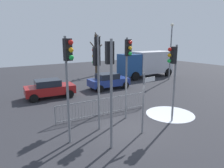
# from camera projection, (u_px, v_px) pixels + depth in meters

# --- Properties ---
(ground_plane) EXTENTS (60.00, 60.00, 0.00)m
(ground_plane) POSITION_uv_depth(u_px,v_px,m) (129.00, 129.00, 10.62)
(ground_plane) COLOR #2D2D33
(traffic_light_mid_right) EXTENTS (0.32, 0.57, 4.33)m
(traffic_light_mid_right) POSITION_uv_depth(u_px,v_px,m) (97.00, 69.00, 10.06)
(traffic_light_mid_right) COLOR slate
(traffic_light_mid_right) RESTS_ON ground
(traffic_light_rear_right) EXTENTS (0.35, 0.57, 4.63)m
(traffic_light_rear_right) POSITION_uv_depth(u_px,v_px,m) (110.00, 70.00, 8.21)
(traffic_light_rear_right) COLOR slate
(traffic_light_rear_right) RESTS_ON ground
(traffic_light_rear_left) EXTENTS (0.37, 0.55, 4.84)m
(traffic_light_rear_left) POSITION_uv_depth(u_px,v_px,m) (98.00, 58.00, 12.03)
(traffic_light_rear_left) COLOR slate
(traffic_light_rear_left) RESTS_ON ground
(traffic_light_foreground_left) EXTENTS (0.36, 0.56, 4.74)m
(traffic_light_foreground_left) POSITION_uv_depth(u_px,v_px,m) (68.00, 67.00, 8.44)
(traffic_light_foreground_left) COLOR slate
(traffic_light_foreground_left) RESTS_ON ground
(traffic_light_foreground_right) EXTENTS (0.35, 0.56, 4.70)m
(traffic_light_foreground_right) POSITION_uv_depth(u_px,v_px,m) (128.00, 61.00, 11.27)
(traffic_light_foreground_right) COLOR slate
(traffic_light_foreground_right) RESTS_ON ground
(traffic_light_mid_left) EXTENTS (0.55, 0.37, 4.32)m
(traffic_light_mid_left) POSITION_uv_depth(u_px,v_px,m) (173.00, 66.00, 10.95)
(traffic_light_mid_left) COLOR slate
(traffic_light_mid_left) RESTS_ON ground
(direction_sign_post) EXTENTS (0.79, 0.10, 3.04)m
(direction_sign_post) POSITION_uv_depth(u_px,v_px,m) (144.00, 100.00, 9.87)
(direction_sign_post) COLOR slate
(direction_sign_post) RESTS_ON ground
(pedestrian_guard_railing) EXTENTS (6.14, 0.40, 1.07)m
(pedestrian_guard_railing) POSITION_uv_depth(u_px,v_px,m) (105.00, 106.00, 12.50)
(pedestrian_guard_railing) COLOR slate
(pedestrian_guard_railing) RESTS_ON ground
(car_blue_near) EXTENTS (3.89, 2.10, 1.47)m
(car_blue_near) POSITION_uv_depth(u_px,v_px,m) (108.00, 81.00, 19.15)
(car_blue_near) COLOR navy
(car_blue_near) RESTS_ON ground
(car_red_mid) EXTENTS (3.94, 2.22, 1.47)m
(car_red_mid) POSITION_uv_depth(u_px,v_px,m) (49.00, 88.00, 16.21)
(car_red_mid) COLOR maroon
(car_red_mid) RESTS_ON ground
(delivery_truck) EXTENTS (7.09, 2.81, 3.10)m
(delivery_truck) POSITION_uv_depth(u_px,v_px,m) (146.00, 63.00, 24.98)
(delivery_truck) COLOR silver
(delivery_truck) RESTS_ON ground
(street_lamp) EXTENTS (0.36, 0.36, 6.32)m
(street_lamp) POSITION_uv_depth(u_px,v_px,m) (171.00, 45.00, 22.89)
(street_lamp) COLOR slate
(street_lamp) RESTS_ON ground
(bare_tree_left) EXTENTS (1.72, 1.71, 5.42)m
(bare_tree_left) POSITION_uv_depth(u_px,v_px,m) (96.00, 54.00, 25.79)
(bare_tree_left) COLOR #473828
(bare_tree_left) RESTS_ON ground
(snow_patch_kerb) EXTENTS (2.98, 2.98, 0.01)m
(snow_patch_kerb) POSITION_uv_depth(u_px,v_px,m) (170.00, 114.00, 12.74)
(snow_patch_kerb) COLOR white
(snow_patch_kerb) RESTS_ON ground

